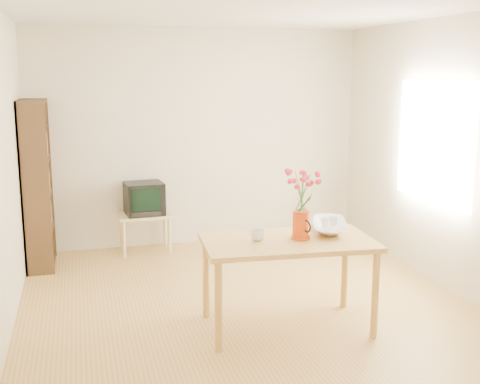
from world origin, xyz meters
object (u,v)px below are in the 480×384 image
object	(u,v)px
table	(288,250)
television	(144,198)
bowl	(330,207)
pitcher	(301,226)
mug	(258,235)

from	to	relation	value
table	television	world-z (taller)	television
bowl	television	world-z (taller)	bowl
table	bowl	xyz separation A→B (m)	(0.44, 0.19, 0.29)
pitcher	mug	bearing A→B (deg)	157.98
table	television	distance (m)	2.63
pitcher	table	bearing A→B (deg)	161.99
mug	television	size ratio (longest dim) A/B	0.25
bowl	television	bearing A→B (deg)	120.15
table	mug	size ratio (longest dim) A/B	12.41
pitcher	bowl	bearing A→B (deg)	14.98
bowl	television	xyz separation A→B (m)	(-1.33, 2.28, -0.30)
bowl	table	bearing A→B (deg)	-156.89
mug	bowl	size ratio (longest dim) A/B	0.26
mug	television	world-z (taller)	mug
pitcher	mug	size ratio (longest dim) A/B	2.05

